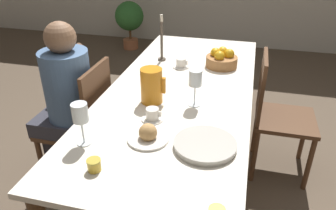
{
  "coord_description": "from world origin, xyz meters",
  "views": [
    {
      "loc": [
        0.39,
        -1.85,
        1.67
      ],
      "look_at": [
        0.0,
        -0.33,
        0.81
      ],
      "focal_mm": 35.0,
      "sensor_mm": 36.0,
      "label": 1
    }
  ],
  "objects_px": {
    "teacup_across": "(181,64)",
    "candlestick_tall": "(162,43)",
    "wine_glass_water": "(195,79)",
    "wine_glass_juice": "(80,115)",
    "jam_jar_red": "(94,164)",
    "chair_opposite": "(276,113)",
    "chair_person_side": "(84,123)",
    "person_seated": "(65,95)",
    "teacup_near_person": "(152,115)",
    "serving_tray": "(205,145)",
    "potted_plant": "(129,19)",
    "red_pitcher": "(152,86)",
    "bread_plate": "(148,135)",
    "fruit_bowl": "(222,59)"
  },
  "relations": [
    {
      "from": "potted_plant",
      "to": "wine_glass_juice",
      "type": "bearing_deg",
      "value": -72.82
    },
    {
      "from": "candlestick_tall",
      "to": "person_seated",
      "type": "bearing_deg",
      "value": -126.31
    },
    {
      "from": "chair_person_side",
      "to": "candlestick_tall",
      "type": "height_order",
      "value": "candlestick_tall"
    },
    {
      "from": "teacup_across",
      "to": "candlestick_tall",
      "type": "distance_m",
      "value": 0.23
    },
    {
      "from": "teacup_across",
      "to": "candlestick_tall",
      "type": "relative_size",
      "value": 0.34
    },
    {
      "from": "teacup_near_person",
      "to": "serving_tray",
      "type": "xyz_separation_m",
      "value": [
        0.31,
        -0.18,
        -0.01
      ]
    },
    {
      "from": "wine_glass_water",
      "to": "bread_plate",
      "type": "relative_size",
      "value": 1.06
    },
    {
      "from": "potted_plant",
      "to": "candlestick_tall",
      "type": "bearing_deg",
      "value": -63.72
    },
    {
      "from": "jam_jar_red",
      "to": "potted_plant",
      "type": "distance_m",
      "value": 3.85
    },
    {
      "from": "chair_person_side",
      "to": "serving_tray",
      "type": "distance_m",
      "value": 1.03
    },
    {
      "from": "serving_tray",
      "to": "fruit_bowl",
      "type": "distance_m",
      "value": 1.04
    },
    {
      "from": "chair_person_side",
      "to": "person_seated",
      "type": "distance_m",
      "value": 0.24
    },
    {
      "from": "teacup_near_person",
      "to": "candlestick_tall",
      "type": "distance_m",
      "value": 0.9
    },
    {
      "from": "wine_glass_juice",
      "to": "teacup_across",
      "type": "bearing_deg",
      "value": 76.98
    },
    {
      "from": "red_pitcher",
      "to": "teacup_across",
      "type": "bearing_deg",
      "value": 84.77
    },
    {
      "from": "chair_opposite",
      "to": "teacup_across",
      "type": "bearing_deg",
      "value": -92.43
    },
    {
      "from": "wine_glass_juice",
      "to": "chair_person_side",
      "type": "bearing_deg",
      "value": 120.27
    },
    {
      "from": "chair_person_side",
      "to": "candlestick_tall",
      "type": "distance_m",
      "value": 0.83
    },
    {
      "from": "person_seated",
      "to": "wine_glass_water",
      "type": "xyz_separation_m",
      "value": [
        0.85,
        -0.01,
        0.21
      ]
    },
    {
      "from": "wine_glass_water",
      "to": "potted_plant",
      "type": "bearing_deg",
      "value": 117.07
    },
    {
      "from": "red_pitcher",
      "to": "teacup_near_person",
      "type": "xyz_separation_m",
      "value": [
        0.06,
        -0.2,
        -0.08
      ]
    },
    {
      "from": "red_pitcher",
      "to": "bread_plate",
      "type": "height_order",
      "value": "red_pitcher"
    },
    {
      "from": "chair_opposite",
      "to": "candlestick_tall",
      "type": "bearing_deg",
      "value": -99.0
    },
    {
      "from": "wine_glass_juice",
      "to": "candlestick_tall",
      "type": "distance_m",
      "value": 1.16
    },
    {
      "from": "chair_person_side",
      "to": "wine_glass_water",
      "type": "relative_size",
      "value": 4.21
    },
    {
      "from": "jam_jar_red",
      "to": "candlestick_tall",
      "type": "height_order",
      "value": "candlestick_tall"
    },
    {
      "from": "bread_plate",
      "to": "jam_jar_red",
      "type": "bearing_deg",
      "value": -119.09
    },
    {
      "from": "chair_person_side",
      "to": "teacup_across",
      "type": "bearing_deg",
      "value": -48.35
    },
    {
      "from": "wine_glass_water",
      "to": "serving_tray",
      "type": "relative_size",
      "value": 0.73
    },
    {
      "from": "chair_opposite",
      "to": "person_seated",
      "type": "relative_size",
      "value": 0.77
    },
    {
      "from": "wine_glass_water",
      "to": "potted_plant",
      "type": "relative_size",
      "value": 0.3
    },
    {
      "from": "red_pitcher",
      "to": "wine_glass_water",
      "type": "height_order",
      "value": "wine_glass_water"
    },
    {
      "from": "person_seated",
      "to": "teacup_across",
      "type": "height_order",
      "value": "person_seated"
    },
    {
      "from": "red_pitcher",
      "to": "wine_glass_juice",
      "type": "bearing_deg",
      "value": -111.52
    },
    {
      "from": "chair_opposite",
      "to": "person_seated",
      "type": "xyz_separation_m",
      "value": [
        -1.36,
        -0.51,
        0.22
      ]
    },
    {
      "from": "wine_glass_water",
      "to": "serving_tray",
      "type": "height_order",
      "value": "wine_glass_water"
    },
    {
      "from": "teacup_across",
      "to": "jam_jar_red",
      "type": "bearing_deg",
      "value": -95.06
    },
    {
      "from": "person_seated",
      "to": "chair_opposite",
      "type": "bearing_deg",
      "value": -69.65
    },
    {
      "from": "jam_jar_red",
      "to": "wine_glass_juice",
      "type": "bearing_deg",
      "value": 128.54
    },
    {
      "from": "teacup_across",
      "to": "serving_tray",
      "type": "xyz_separation_m",
      "value": [
        0.32,
        -0.94,
        -0.01
      ]
    },
    {
      "from": "wine_glass_water",
      "to": "wine_glass_juice",
      "type": "bearing_deg",
      "value": -131.05
    },
    {
      "from": "chair_person_side",
      "to": "fruit_bowl",
      "type": "height_order",
      "value": "chair_person_side"
    },
    {
      "from": "wine_glass_juice",
      "to": "candlestick_tall",
      "type": "relative_size",
      "value": 0.61
    },
    {
      "from": "red_pitcher",
      "to": "bread_plate",
      "type": "distance_m",
      "value": 0.4
    },
    {
      "from": "person_seated",
      "to": "teacup_near_person",
      "type": "relative_size",
      "value": 10.02
    },
    {
      "from": "fruit_bowl",
      "to": "chair_opposite",
      "type": "bearing_deg",
      "value": -16.0
    },
    {
      "from": "chair_person_side",
      "to": "teacup_across",
      "type": "xyz_separation_m",
      "value": [
        0.56,
        0.5,
        0.3
      ]
    },
    {
      "from": "candlestick_tall",
      "to": "potted_plant",
      "type": "distance_m",
      "value": 2.61
    },
    {
      "from": "chair_person_side",
      "to": "potted_plant",
      "type": "distance_m",
      "value": 3.01
    },
    {
      "from": "wine_glass_juice",
      "to": "teacup_near_person",
      "type": "xyz_separation_m",
      "value": [
        0.25,
        0.29,
        -0.13
      ]
    }
  ]
}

